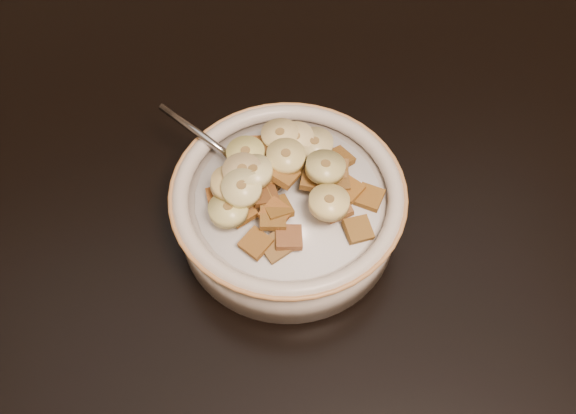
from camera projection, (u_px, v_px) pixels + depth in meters
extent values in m
cube|color=#422816|center=(347.00, 399.00, 1.27)|extent=(4.00, 4.50, 0.10)
cube|color=black|center=(409.00, 158.00, 0.62)|extent=(1.44, 0.96, 0.04)
cylinder|color=#B4ADA2|center=(288.00, 212.00, 0.54)|extent=(0.18, 0.18, 0.04)
cylinder|color=silver|center=(288.00, 198.00, 0.52)|extent=(0.15, 0.15, 0.00)
ellipsoid|color=#939396|center=(259.00, 177.00, 0.53)|extent=(0.05, 0.05, 0.01)
cube|color=brown|center=(339.00, 158.00, 0.53)|extent=(0.03, 0.03, 0.01)
cube|color=brown|center=(220.00, 197.00, 0.51)|extent=(0.02, 0.02, 0.01)
cube|color=brown|center=(276.00, 144.00, 0.54)|extent=(0.03, 0.03, 0.01)
cube|color=brown|center=(348.00, 189.00, 0.51)|extent=(0.03, 0.03, 0.01)
cube|color=brown|center=(370.00, 197.00, 0.51)|extent=(0.03, 0.03, 0.01)
cube|color=brown|center=(318.00, 173.00, 0.51)|extent=(0.03, 0.03, 0.01)
cube|color=#985628|center=(262.00, 147.00, 0.54)|extent=(0.02, 0.02, 0.01)
cube|color=#985D35|center=(289.00, 237.00, 0.49)|extent=(0.02, 0.02, 0.01)
cube|color=olive|center=(273.00, 217.00, 0.49)|extent=(0.02, 0.02, 0.01)
cube|color=brown|center=(278.00, 208.00, 0.49)|extent=(0.02, 0.02, 0.01)
cube|color=brown|center=(314.00, 180.00, 0.51)|extent=(0.03, 0.03, 0.01)
cube|color=brown|center=(256.00, 243.00, 0.48)|extent=(0.03, 0.03, 0.01)
cube|color=brown|center=(275.00, 247.00, 0.49)|extent=(0.03, 0.03, 0.01)
cube|color=brown|center=(248.00, 167.00, 0.52)|extent=(0.03, 0.03, 0.01)
cube|color=#613212|center=(264.00, 194.00, 0.50)|extent=(0.02, 0.02, 0.01)
cube|color=#9B6526|center=(316.00, 148.00, 0.54)|extent=(0.03, 0.03, 0.01)
cube|color=#8A5B16|center=(235.00, 172.00, 0.52)|extent=(0.02, 0.03, 0.01)
cube|color=brown|center=(327.00, 199.00, 0.50)|extent=(0.02, 0.02, 0.01)
cube|color=brown|center=(336.00, 170.00, 0.52)|extent=(0.03, 0.03, 0.01)
cube|color=brown|center=(270.00, 159.00, 0.52)|extent=(0.03, 0.03, 0.01)
cube|color=#935F2D|center=(337.00, 208.00, 0.50)|extent=(0.02, 0.02, 0.01)
cube|color=brown|center=(258.00, 177.00, 0.51)|extent=(0.02, 0.02, 0.01)
cube|color=brown|center=(337.00, 181.00, 0.51)|extent=(0.02, 0.02, 0.01)
cube|color=brown|center=(358.00, 229.00, 0.50)|extent=(0.02, 0.02, 0.01)
cube|color=#95681A|center=(256.00, 193.00, 0.50)|extent=(0.02, 0.02, 0.01)
cube|color=brown|center=(284.00, 175.00, 0.50)|extent=(0.03, 0.03, 0.01)
cube|color=brown|center=(276.00, 213.00, 0.49)|extent=(0.03, 0.03, 0.01)
cube|color=#99631A|center=(242.00, 211.00, 0.50)|extent=(0.03, 0.03, 0.01)
cube|color=brown|center=(309.00, 147.00, 0.54)|extent=(0.02, 0.02, 0.01)
cube|color=brown|center=(247.00, 202.00, 0.50)|extent=(0.02, 0.02, 0.01)
cylinder|color=beige|center=(229.00, 209.00, 0.49)|extent=(0.04, 0.04, 0.01)
cylinder|color=#F0E198|center=(253.00, 172.00, 0.50)|extent=(0.04, 0.04, 0.02)
cylinder|color=#CAB786|center=(242.00, 172.00, 0.50)|extent=(0.04, 0.04, 0.01)
cylinder|color=beige|center=(295.00, 140.00, 0.53)|extent=(0.04, 0.04, 0.01)
cylinder|color=#CCBC84|center=(280.00, 135.00, 0.53)|extent=(0.04, 0.04, 0.01)
cylinder|color=#CAC16C|center=(325.00, 167.00, 0.50)|extent=(0.04, 0.04, 0.02)
cylinder|color=tan|center=(286.00, 157.00, 0.51)|extent=(0.04, 0.04, 0.01)
cylinder|color=#EBE07D|center=(246.00, 154.00, 0.51)|extent=(0.04, 0.04, 0.01)
cylinder|color=#FFDC8A|center=(329.00, 202.00, 0.48)|extent=(0.04, 0.04, 0.01)
cylinder|color=#D7CA7F|center=(314.00, 144.00, 0.52)|extent=(0.04, 0.04, 0.01)
cylinder|color=tan|center=(230.00, 184.00, 0.50)|extent=(0.04, 0.04, 0.02)
cylinder|color=beige|center=(242.00, 189.00, 0.49)|extent=(0.04, 0.04, 0.01)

